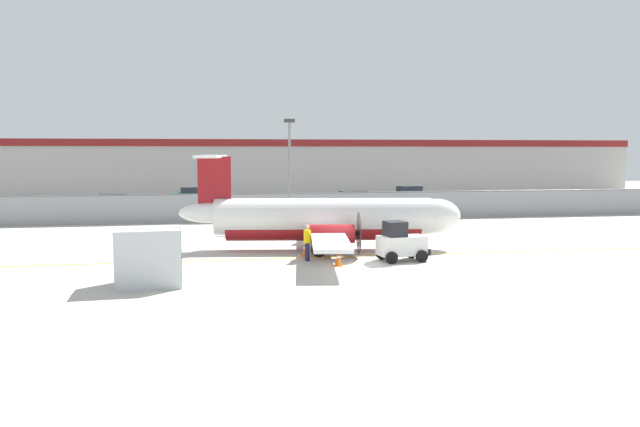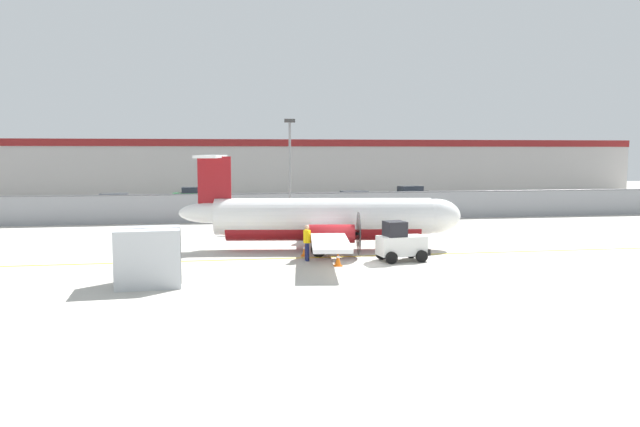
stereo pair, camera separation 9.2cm
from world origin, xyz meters
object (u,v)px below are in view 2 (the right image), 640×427
at_px(parked_car_3, 355,200).
at_px(apron_light_pole, 290,164).
at_px(ground_crew_worker, 307,241).
at_px(parked_car_4, 411,194).
at_px(traffic_cone_near_left, 338,259).
at_px(parked_car_0, 113,203).
at_px(traffic_cone_near_right, 305,250).
at_px(baggage_tug, 401,243).
at_px(parked_car_2, 289,203).
at_px(parked_car_1, 195,195).
at_px(commuter_airplane, 328,219).
at_px(cargo_container, 148,257).

height_order(parked_car_3, apron_light_pole, apron_light_pole).
relative_size(ground_crew_worker, parked_car_4, 0.39).
xyz_separation_m(traffic_cone_near_left, parked_car_0, (-13.63, 25.91, 0.58)).
height_order(traffic_cone_near_right, parked_car_3, parked_car_3).
relative_size(baggage_tug, parked_car_2, 0.57).
bearing_deg(parked_car_2, apron_light_pole, 80.85).
bearing_deg(apron_light_pole, baggage_tug, -75.85).
height_order(traffic_cone_near_left, parked_car_1, parked_car_1).
distance_m(commuter_airplane, parked_car_0, 25.45).
relative_size(commuter_airplane, traffic_cone_near_right, 25.11).
height_order(traffic_cone_near_left, parked_car_2, parked_car_2).
height_order(traffic_cone_near_left, apron_light_pole, apron_light_pole).
relative_size(cargo_container, parked_car_2, 0.59).
bearing_deg(parked_car_4, parked_car_1, 168.01).
bearing_deg(ground_crew_worker, parked_car_2, -99.72).
bearing_deg(parked_car_0, cargo_container, 97.46).
bearing_deg(traffic_cone_near_left, apron_light_pole, 91.44).
relative_size(commuter_airplane, apron_light_pole, 2.21).
bearing_deg(parked_car_1, commuter_airplane, -76.08).
bearing_deg(apron_light_pole, cargo_container, -113.41).
bearing_deg(cargo_container, apron_light_pole, 63.27).
relative_size(parked_car_0, parked_car_1, 1.02).
distance_m(parked_car_0, parked_car_3, 20.31).
relative_size(traffic_cone_near_left, parked_car_1, 0.15).
bearing_deg(traffic_cone_near_left, parked_car_1, 101.97).
height_order(traffic_cone_near_right, parked_car_2, parked_car_2).
distance_m(ground_crew_worker, parked_car_0, 27.34).
xyz_separation_m(parked_car_1, parked_car_3, (13.97, -8.59, 0.00)).
bearing_deg(parked_car_0, apron_light_pole, 136.01).
bearing_deg(parked_car_2, cargo_container, 69.06).
xyz_separation_m(cargo_container, apron_light_pole, (7.55, 17.44, 3.20)).
height_order(parked_car_1, parked_car_4, same).
height_order(traffic_cone_near_right, parked_car_0, parked_car_0).
height_order(commuter_airplane, baggage_tug, commuter_airplane).
height_order(traffic_cone_near_left, traffic_cone_near_right, same).
bearing_deg(baggage_tug, cargo_container, -168.49).
xyz_separation_m(commuter_airplane, baggage_tug, (2.72, -3.89, -0.75)).
height_order(traffic_cone_near_left, parked_car_0, parked_car_0).
relative_size(baggage_tug, traffic_cone_near_left, 3.80).
relative_size(traffic_cone_near_left, parked_car_3, 0.15).
relative_size(parked_car_2, apron_light_pole, 0.59).
relative_size(traffic_cone_near_left, parked_car_2, 0.15).
height_order(commuter_airplane, parked_car_0, commuter_airplane).
bearing_deg(cargo_container, parked_car_3, 59.54).
bearing_deg(commuter_airplane, parked_car_4, 71.94).
height_order(parked_car_2, parked_car_3, same).
xyz_separation_m(baggage_tug, parked_car_4, (10.80, 31.79, 0.04)).
height_order(cargo_container, parked_car_2, cargo_container).
xyz_separation_m(ground_crew_worker, apron_light_pole, (0.79, 13.14, 3.35)).
height_order(ground_crew_worker, traffic_cone_near_left, ground_crew_worker).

